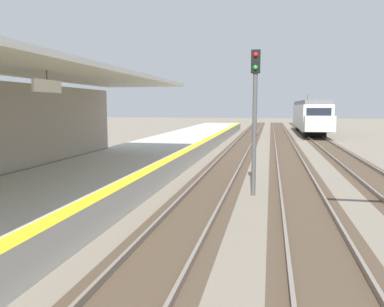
# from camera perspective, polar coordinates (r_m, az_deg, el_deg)

# --- Properties ---
(station_platform) EXTENTS (5.00, 80.00, 0.91)m
(station_platform) POSITION_cam_1_polar(r_m,az_deg,el_deg) (16.24, -12.89, -3.09)
(station_platform) COLOR #B7B5AD
(station_platform) RESTS_ON ground
(track_pair_nearest_platform) EXTENTS (2.34, 120.00, 0.16)m
(track_pair_nearest_platform) POSITION_cam_1_polar(r_m,az_deg,el_deg) (18.96, 4.52, -2.73)
(track_pair_nearest_platform) COLOR #4C3D2D
(track_pair_nearest_platform) RESTS_ON ground
(track_pair_middle) EXTENTS (2.34, 120.00, 0.16)m
(track_pair_middle) POSITION_cam_1_polar(r_m,az_deg,el_deg) (18.86, 14.84, -3.00)
(track_pair_middle) COLOR #4C3D2D
(track_pair_middle) RESTS_ON ground
(track_pair_far_side) EXTENTS (2.34, 120.00, 0.16)m
(track_pair_far_side) POSITION_cam_1_polar(r_m,az_deg,el_deg) (19.36, 24.95, -3.16)
(track_pair_far_side) COLOR #4C3D2D
(track_pair_far_side) RESTS_ON ground
(approaching_train) EXTENTS (2.93, 19.60, 4.76)m
(approaching_train) POSITION_cam_1_polar(r_m,az_deg,el_deg) (48.08, 17.01, 5.41)
(approaching_train) COLOR silver
(approaching_train) RESTS_ON ground
(rail_signal_post) EXTENTS (0.32, 0.34, 5.20)m
(rail_signal_post) POSITION_cam_1_polar(r_m,az_deg,el_deg) (14.02, 9.25, 6.70)
(rail_signal_post) COLOR #4C4C4C
(rail_signal_post) RESTS_ON ground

